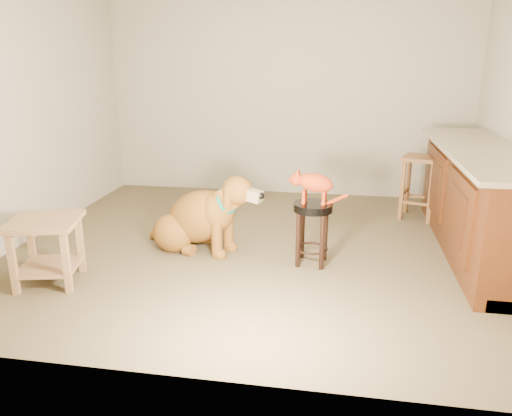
% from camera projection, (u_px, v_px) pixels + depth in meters
% --- Properties ---
extents(floor, '(4.50, 4.00, 0.01)m').
position_uv_depth(floor, '(261.00, 248.00, 4.64)').
color(floor, brown).
rests_on(floor, ground).
extents(room_shell, '(4.54, 4.04, 2.62)m').
position_uv_depth(room_shell, '(262.00, 60.00, 4.15)').
color(room_shell, '#A69F86').
rests_on(room_shell, ground).
extents(cabinet_run, '(0.70, 2.56, 0.94)m').
position_uv_depth(cabinet_run, '(480.00, 204.00, 4.48)').
color(cabinet_run, '#49220D').
rests_on(cabinet_run, ground).
extents(padded_stool, '(0.33, 0.33, 0.54)m').
position_uv_depth(padded_stool, '(312.00, 221.00, 4.18)').
color(padded_stool, black).
rests_on(padded_stool, ground).
extents(wood_stool, '(0.47, 0.47, 0.69)m').
position_uv_depth(wood_stool, '(419.00, 186.00, 5.40)').
color(wood_stool, brown).
rests_on(wood_stool, ground).
extents(side_table, '(0.61, 0.61, 0.52)m').
position_uv_depth(side_table, '(47.00, 241.00, 3.84)').
color(side_table, olive).
rests_on(side_table, ground).
extents(golden_retriever, '(1.18, 0.73, 0.79)m').
position_uv_depth(golden_retriever, '(200.00, 219.00, 4.53)').
color(golden_retriever, brown).
rests_on(golden_retriever, ground).
extents(tabby_kitten, '(0.50, 0.17, 0.31)m').
position_uv_depth(tabby_kitten, '(312.00, 184.00, 4.09)').
color(tabby_kitten, maroon).
rests_on(tabby_kitten, padded_stool).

